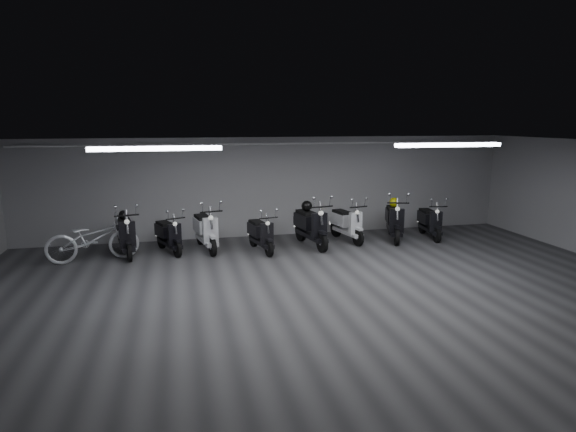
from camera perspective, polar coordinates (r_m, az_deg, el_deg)
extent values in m
cube|color=#353537|center=(9.21, 4.49, -9.40)|extent=(14.00, 10.00, 0.01)
cube|color=slate|center=(8.63, 4.77, 8.34)|extent=(14.00, 10.00, 0.01)
cube|color=gray|center=(13.60, -1.73, 3.49)|extent=(14.00, 0.01, 2.80)
cube|color=gray|center=(4.53, 24.59, -13.78)|extent=(14.00, 0.01, 2.80)
cube|color=white|center=(9.24, -15.44, 7.76)|extent=(2.40, 0.18, 0.08)
cube|color=white|center=(10.80, 18.59, 8.03)|extent=(2.40, 0.18, 0.08)
cylinder|color=white|center=(13.41, -1.69, 8.61)|extent=(13.60, 0.05, 0.05)
imported|color=white|center=(12.05, -22.30, -1.94)|extent=(2.15, 1.08, 1.33)
sphere|color=black|center=(12.48, -19.03, 0.12)|extent=(0.23, 0.23, 0.23)
sphere|color=#BFC00B|center=(13.67, 12.51, 1.61)|extent=(0.27, 0.27, 0.27)
sphere|color=black|center=(12.64, 2.25, 1.20)|extent=(0.29, 0.29, 0.29)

